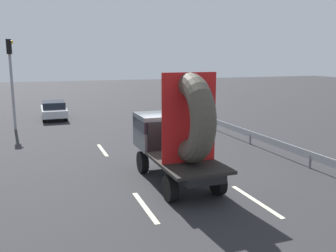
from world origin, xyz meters
name	(u,v)px	position (x,y,z in m)	size (l,w,h in m)	color
ground_plane	(179,178)	(0.00, 0.00, 0.00)	(120.00, 120.00, 0.00)	#28282B
flatbed_truck	(176,131)	(-0.22, -0.32, 1.92)	(2.02, 4.99, 4.06)	black
distant_sedan	(54,109)	(-3.70, 15.73, 0.71)	(1.73, 4.04, 1.32)	black
traffic_light	(11,71)	(-6.23, 12.40, 3.67)	(0.42, 0.36, 5.61)	gray
guardrail	(277,144)	(5.59, 1.57, 0.53)	(0.10, 17.92, 0.71)	gray
lane_dash_left_near	(145,207)	(-1.96, -2.14, 0.00)	(2.48, 0.16, 0.01)	beige
lane_dash_left_far	(102,150)	(-1.96, 5.26, 0.00)	(2.45, 0.16, 0.01)	beige
lane_dash_right_near	(256,201)	(1.52, -2.88, 0.00)	(2.80, 0.16, 0.01)	beige
lane_dash_right_far	(163,141)	(1.52, 6.04, 0.00)	(2.42, 0.16, 0.01)	beige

